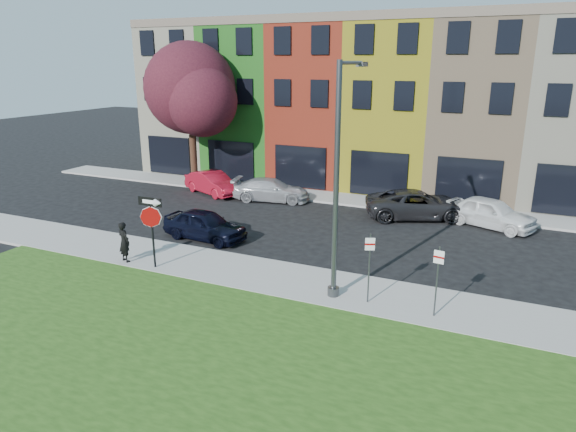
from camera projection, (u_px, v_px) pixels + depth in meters
The scene contains 15 objects.
ground at pixel (246, 316), 16.44m from camera, with size 120.00×120.00×0.00m, color black.
sidewalk_near at pixel (336, 289), 18.24m from camera, with size 40.00×3.00×0.12m, color gray.
sidewalk_far at pixel (323, 197), 30.68m from camera, with size 40.00×2.40×0.12m, color gray.
rowhouse_block at pixel (364, 105), 34.45m from camera, with size 30.00×10.12×10.00m.
stop_sign at pixel (151, 218), 19.47m from camera, with size 1.05×0.10×2.82m.
man at pixel (124, 242), 20.41m from camera, with size 0.69×0.56×1.64m, color black.
sedan_near at pixel (205, 225), 23.37m from camera, with size 4.14×1.97×1.37m, color black.
parked_car_red at pixel (213, 183), 31.40m from camera, with size 4.42×2.97×1.38m, color maroon.
parked_car_silver at pixel (271, 190), 29.86m from camera, with size 4.77×2.76×1.30m, color #A0A1A5.
parked_car_dark at pixel (417, 204), 26.53m from camera, with size 5.78×4.32×1.46m, color black.
parked_car_white at pixel (490, 213), 25.07m from camera, with size 4.66×3.23×1.47m, color white.
street_lamp at pixel (339, 183), 16.68m from camera, with size 0.41×2.58×7.76m.
parking_sign_a at pixel (369, 261), 16.71m from camera, with size 0.30×0.16×2.40m.
parking_sign_b at pixel (437, 274), 15.79m from camera, with size 0.32×0.10×2.32m.
tree_purple at pixel (192, 91), 32.06m from camera, with size 6.83×5.98×8.95m.
Camera 1 is at (7.34, -12.92, 7.83)m, focal length 32.00 mm.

